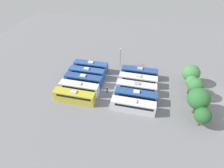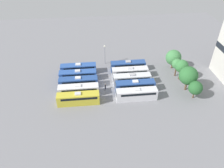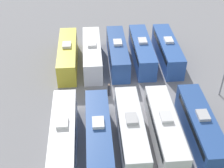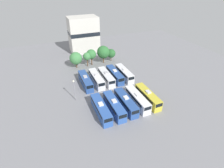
% 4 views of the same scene
% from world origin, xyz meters
% --- Properties ---
extents(ground_plane, '(119.45, 119.45, 0.00)m').
position_xyz_m(ground_plane, '(0.00, 0.00, 0.00)').
color(ground_plane, gray).
extents(bus_0, '(2.57, 11.26, 3.55)m').
position_xyz_m(bus_0, '(-7.42, -8.03, 1.75)').
color(bus_0, '#2D56A8').
rests_on(bus_0, ground_plane).
extents(bus_1, '(2.57, 11.26, 3.55)m').
position_xyz_m(bus_1, '(-3.60, -8.12, 1.75)').
color(bus_1, '#2D56A8').
rests_on(bus_1, ground_plane).
extents(bus_2, '(2.57, 11.26, 3.55)m').
position_xyz_m(bus_2, '(0.05, -7.93, 1.75)').
color(bus_2, '#284C93').
rests_on(bus_2, ground_plane).
extents(bus_3, '(2.57, 11.26, 3.55)m').
position_xyz_m(bus_3, '(3.79, -7.83, 1.75)').
color(bus_3, white).
rests_on(bus_3, ground_plane).
extents(bus_4, '(2.57, 11.26, 3.55)m').
position_xyz_m(bus_4, '(7.33, -7.82, 1.75)').
color(bus_4, gold).
rests_on(bus_4, ground_plane).
extents(bus_5, '(2.57, 11.26, 3.55)m').
position_xyz_m(bus_5, '(-7.42, 8.04, 1.75)').
color(bus_5, '#284C93').
rests_on(bus_5, ground_plane).
extents(bus_6, '(2.57, 11.26, 3.55)m').
position_xyz_m(bus_6, '(-3.52, 8.00, 1.75)').
color(bus_6, silver).
rests_on(bus_6, ground_plane).
extents(bus_7, '(2.57, 11.26, 3.55)m').
position_xyz_m(bus_7, '(0.10, 7.97, 1.75)').
color(bus_7, silver).
rests_on(bus_7, ground_plane).
extents(bus_8, '(2.57, 11.26, 3.55)m').
position_xyz_m(bus_8, '(3.56, 8.28, 1.75)').
color(bus_8, '#284C93').
rests_on(bus_8, ground_plane).
extents(bus_9, '(2.57, 11.26, 3.55)m').
position_xyz_m(bus_9, '(7.21, 7.99, 1.75)').
color(bus_9, silver).
rests_on(bus_9, ground_plane).
extents(worker_person, '(0.36, 0.36, 1.85)m').
position_xyz_m(worker_person, '(1.86, -0.18, 0.86)').
color(worker_person, '#333338').
rests_on(worker_person, ground_plane).
extents(light_pole, '(0.60, 0.60, 6.92)m').
position_xyz_m(light_pole, '(-12.48, 0.83, 4.77)').
color(light_pole, gray).
rests_on(light_pole, ground_plane).
extents(tree_0, '(5.04, 5.04, 6.54)m').
position_xyz_m(tree_0, '(-7.33, 22.90, 4.01)').
color(tree_0, brown).
rests_on(tree_0, ground_plane).
extents(tree_1, '(3.22, 3.22, 5.97)m').
position_xyz_m(tree_1, '(-2.77, 22.45, 4.30)').
color(tree_1, brown).
rests_on(tree_1, ground_plane).
extents(tree_2, '(4.02, 4.02, 6.73)m').
position_xyz_m(tree_2, '(-0.79, 23.12, 4.68)').
color(tree_2, brown).
rests_on(tree_2, ground_plane).
extents(tree_3, '(5.31, 5.31, 7.56)m').
position_xyz_m(tree_3, '(4.50, 23.06, 4.88)').
color(tree_3, brown).
rests_on(tree_3, ground_plane).
extents(tree_4, '(3.83, 3.83, 5.38)m').
position_xyz_m(tree_4, '(8.35, 23.82, 3.46)').
color(tree_4, brown).
rests_on(tree_4, ground_plane).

